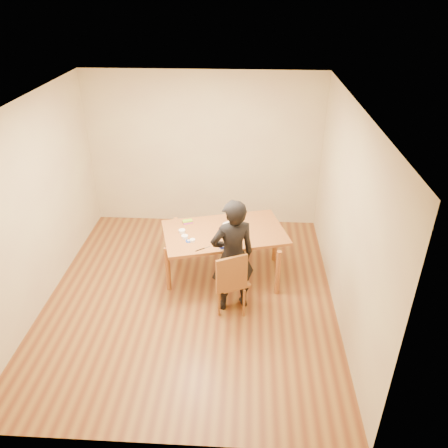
# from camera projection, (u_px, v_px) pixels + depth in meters

# --- Properties ---
(room_shell) EXTENTS (4.00, 4.50, 2.70)m
(room_shell) POSITION_uv_depth(u_px,v_px,m) (190.00, 201.00, 5.83)
(room_shell) COLOR brown
(room_shell) RESTS_ON ground
(dining_table) EXTENTS (1.93, 1.44, 0.04)m
(dining_table) POSITION_uv_depth(u_px,v_px,m) (224.00, 232.00, 6.32)
(dining_table) COLOR brown
(dining_table) RESTS_ON floor
(dining_chair) EXTENTS (0.51, 0.51, 0.04)m
(dining_chair) POSITION_uv_depth(u_px,v_px,m) (232.00, 281.00, 5.77)
(dining_chair) COLOR brown
(dining_chair) RESTS_ON floor
(cake_plate) EXTENTS (0.31, 0.31, 0.02)m
(cake_plate) POSITION_uv_depth(u_px,v_px,m) (229.00, 230.00, 6.31)
(cake_plate) COLOR red
(cake_plate) RESTS_ON dining_table
(cake) EXTENTS (0.21, 0.21, 0.07)m
(cake) POSITION_uv_depth(u_px,v_px,m) (229.00, 227.00, 6.29)
(cake) COLOR white
(cake) RESTS_ON cake_plate
(frosting_dome) EXTENTS (0.20, 0.20, 0.03)m
(frosting_dome) POSITION_uv_depth(u_px,v_px,m) (229.00, 224.00, 6.27)
(frosting_dome) COLOR white
(frosting_dome) RESTS_ON cake
(frosting_tub) EXTENTS (0.09, 0.09, 0.08)m
(frosting_tub) POSITION_uv_depth(u_px,v_px,m) (222.00, 246.00, 5.88)
(frosting_tub) COLOR white
(frosting_tub) RESTS_ON dining_table
(frosting_lid) EXTENTS (0.08, 0.08, 0.01)m
(frosting_lid) POSITION_uv_depth(u_px,v_px,m) (189.00, 241.00, 6.06)
(frosting_lid) COLOR #193BA6
(frosting_lid) RESTS_ON dining_table
(frosting_dollop) EXTENTS (0.04, 0.04, 0.02)m
(frosting_dollop) POSITION_uv_depth(u_px,v_px,m) (188.00, 240.00, 6.06)
(frosting_dollop) COLOR white
(frosting_dollop) RESTS_ON frosting_lid
(ramekin_green) EXTENTS (0.07, 0.07, 0.04)m
(ramekin_green) POSITION_uv_depth(u_px,v_px,m) (193.00, 240.00, 6.05)
(ramekin_green) COLOR white
(ramekin_green) RESTS_ON dining_table
(ramekin_yellow) EXTENTS (0.09, 0.09, 0.04)m
(ramekin_yellow) POSITION_uv_depth(u_px,v_px,m) (182.00, 231.00, 6.26)
(ramekin_yellow) COLOR white
(ramekin_yellow) RESTS_ON dining_table
(ramekin_multi) EXTENTS (0.09, 0.09, 0.04)m
(ramekin_multi) POSITION_uv_depth(u_px,v_px,m) (185.00, 237.00, 6.13)
(ramekin_multi) COLOR white
(ramekin_multi) RESTS_ON dining_table
(candy_box_pink) EXTENTS (0.16, 0.13, 0.02)m
(candy_box_pink) POSITION_uv_depth(u_px,v_px,m) (188.00, 222.00, 6.51)
(candy_box_pink) COLOR #DB339F
(candy_box_pink) RESTS_ON dining_table
(candy_box_green) EXTENTS (0.16, 0.12, 0.02)m
(candy_box_green) POSITION_uv_depth(u_px,v_px,m) (187.00, 221.00, 6.50)
(candy_box_green) COLOR #30951B
(candy_box_green) RESTS_ON candy_box_pink
(spatula) EXTENTS (0.12, 0.09, 0.01)m
(spatula) POSITION_uv_depth(u_px,v_px,m) (200.00, 250.00, 5.87)
(spatula) COLOR black
(spatula) RESTS_ON dining_table
(person) EXTENTS (0.69, 0.57, 1.62)m
(person) POSITION_uv_depth(u_px,v_px,m) (233.00, 256.00, 5.64)
(person) COLOR black
(person) RESTS_ON floor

